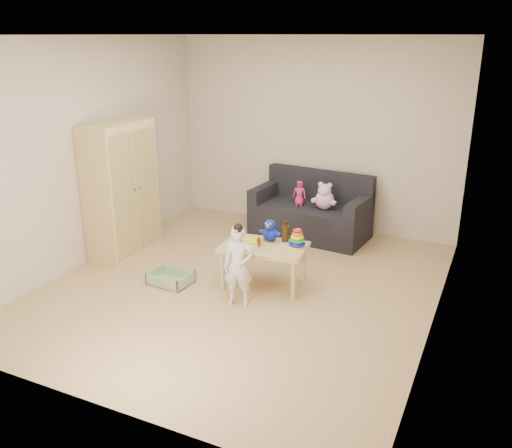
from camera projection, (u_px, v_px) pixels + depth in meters
The scene contains 13 objects.
room at pixel (241, 170), 5.49m from camera, with size 4.50×4.50×4.50m.
wardrobe at pixel (121, 190), 6.57m from camera, with size 0.46×0.91×1.64m, color tan.
sofa at pixel (310, 221), 7.33m from camera, with size 1.53×0.77×0.43m, color black.
play_table at pixel (264, 266), 5.86m from camera, with size 0.90×0.57×0.47m, color #D1BC73.
storage_bin at pixel (171, 278), 5.97m from camera, with size 0.44×0.33×0.13m, color gray, non-canonical shape.
toddler at pixel (239, 267), 5.41m from camera, with size 0.30×0.20×0.82m, color silver.
pink_bear at pixel (325, 198), 7.08m from camera, with size 0.27×0.23×0.30m, color #F0B1D6, non-canonical shape.
doll at pixel (299, 193), 7.22m from camera, with size 0.17×0.11×0.33m, color #DD296A.
ring_stacker at pixel (297, 240), 5.72m from camera, with size 0.18×0.18×0.20m.
brown_bottle at pixel (285, 233), 5.87m from camera, with size 0.08×0.08×0.23m.
blue_plush at pixel (270, 230), 5.88m from camera, with size 0.21×0.16×0.25m, color #1628C7, non-canonical shape.
wooden_figure at pixel (259, 242), 5.74m from camera, with size 0.04×0.04×0.11m, color brown, non-canonical shape.
yellow_book at pixel (254, 241), 5.90m from camera, with size 0.21×0.21×0.02m, color #CFCE15.
Camera 1 is at (2.41, -4.79, 2.61)m, focal length 38.00 mm.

